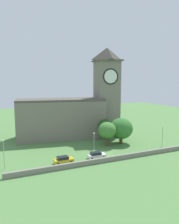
{
  "coord_description": "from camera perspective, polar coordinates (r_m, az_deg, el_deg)",
  "views": [
    {
      "loc": [
        -27.13,
        -50.79,
        19.67
      ],
      "look_at": [
        -0.76,
        8.32,
        10.53
      ],
      "focal_mm": 35.69,
      "sensor_mm": 36.0,
      "label": 1
    }
  ],
  "objects": [
    {
      "name": "car_yellow",
      "position": [
        54.73,
        -6.7,
        -12.09
      ],
      "size": [
        4.65,
        2.29,
        1.76
      ],
      "color": "gold",
      "rests_on": "ground"
    },
    {
      "name": "tree_by_tower",
      "position": [
        70.69,
        8.1,
        -4.22
      ],
      "size": [
        7.31,
        7.31,
        8.08
      ],
      "color": "brown",
      "rests_on": "ground"
    },
    {
      "name": "streetlamp_central",
      "position": [
        71.15,
        18.22,
        -4.97
      ],
      "size": [
        0.44,
        0.44,
        6.09
      ],
      "color": "#9EA0A5",
      "rests_on": "ground"
    },
    {
      "name": "streetlamp_west_mid",
      "position": [
        59.14,
        1.16,
        -7.12
      ],
      "size": [
        0.44,
        0.44,
        6.19
      ],
      "color": "#9EA0A5",
      "rests_on": "ground"
    },
    {
      "name": "ground_plane",
      "position": [
        73.83,
        -1.59,
        -7.42
      ],
      "size": [
        200.0,
        200.0,
        0.0
      ],
      "primitive_type": "plane",
      "color": "#517F42"
    },
    {
      "name": "tree_churchyard",
      "position": [
        67.39,
        4.52,
        -4.73
      ],
      "size": [
        5.56,
        5.56,
        7.34
      ],
      "color": "brown",
      "rests_on": "ground"
    },
    {
      "name": "quay_barrier",
      "position": [
        56.58,
        6.32,
        -11.71
      ],
      "size": [
        51.8,
        0.7,
        1.19
      ],
      "primitive_type": "cube",
      "color": "gray",
      "rests_on": "ground"
    },
    {
      "name": "tree_riverside_west",
      "position": [
        74.99,
        4.03,
        -3.52
      ],
      "size": [
        4.72,
        4.72,
        6.83
      ],
      "color": "brown",
      "rests_on": "ground"
    },
    {
      "name": "car_white",
      "position": [
        57.72,
        1.78,
        -10.99
      ],
      "size": [
        4.7,
        2.53,
        1.68
      ],
      "color": "silver",
      "rests_on": "ground"
    },
    {
      "name": "church",
      "position": [
        77.83,
        -3.73,
        0.52
      ],
      "size": [
        37.02,
        15.96,
        31.1
      ],
      "color": "slate",
      "rests_on": "ground"
    },
    {
      "name": "streetlamp_west_end",
      "position": [
        53.37,
        -21.16,
        -8.93
      ],
      "size": [
        0.44,
        0.44,
        6.85
      ],
      "color": "#9EA0A5",
      "rests_on": "ground"
    }
  ]
}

